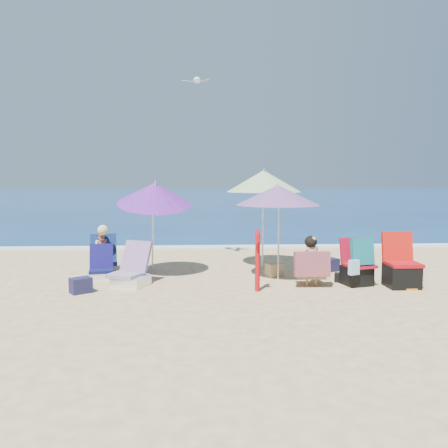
{
  "coord_description": "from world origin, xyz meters",
  "views": [
    {
      "loc": [
        -0.74,
        -7.64,
        1.97
      ],
      "look_at": [
        -0.3,
        1.0,
        1.1
      ],
      "focal_mm": 35.79,
      "sensor_mm": 36.0,
      "label": 1
    }
  ],
  "objects_px": {
    "person_left": "(103,250)",
    "seagull": "(197,80)",
    "umbrella_turquoise": "(278,195)",
    "umbrella_blue": "(154,193)",
    "camp_chair_left": "(401,271)",
    "chair_rainbow": "(131,274)",
    "chair_navy": "(101,270)",
    "camp_chair_right": "(357,268)",
    "furled_umbrella": "(257,256)",
    "person_center": "(311,262)",
    "umbrella_striped": "(264,181)"
  },
  "relations": [
    {
      "from": "umbrella_turquoise",
      "to": "umbrella_striped",
      "type": "xyz_separation_m",
      "value": [
        -0.12,
        1.17,
        0.27
      ]
    },
    {
      "from": "umbrella_turquoise",
      "to": "person_left",
      "type": "relative_size",
      "value": 1.86
    },
    {
      "from": "chair_navy",
      "to": "person_left",
      "type": "relative_size",
      "value": 0.65
    },
    {
      "from": "chair_rainbow",
      "to": "person_center",
      "type": "distance_m",
      "value": 3.35
    },
    {
      "from": "person_center",
      "to": "camp_chair_right",
      "type": "bearing_deg",
      "value": 3.0
    },
    {
      "from": "chair_navy",
      "to": "camp_chair_right",
      "type": "height_order",
      "value": "camp_chair_right"
    },
    {
      "from": "umbrella_blue",
      "to": "person_left",
      "type": "bearing_deg",
      "value": 155.11
    },
    {
      "from": "chair_navy",
      "to": "camp_chair_left",
      "type": "distance_m",
      "value": 5.75
    },
    {
      "from": "chair_navy",
      "to": "person_center",
      "type": "relative_size",
      "value": 0.7
    },
    {
      "from": "umbrella_turquoise",
      "to": "chair_navy",
      "type": "height_order",
      "value": "umbrella_turquoise"
    },
    {
      "from": "umbrella_striped",
      "to": "furled_umbrella",
      "type": "xyz_separation_m",
      "value": [
        -0.4,
        -2.15,
        -1.29
      ]
    },
    {
      "from": "umbrella_blue",
      "to": "camp_chair_right",
      "type": "bearing_deg",
      "value": -14.7
    },
    {
      "from": "chair_rainbow",
      "to": "seagull",
      "type": "relative_size",
      "value": 1.31
    },
    {
      "from": "camp_chair_right",
      "to": "person_center",
      "type": "relative_size",
      "value": 0.97
    },
    {
      "from": "seagull",
      "to": "camp_chair_left",
      "type": "bearing_deg",
      "value": -32.63
    },
    {
      "from": "camp_chair_left",
      "to": "seagull",
      "type": "xyz_separation_m",
      "value": [
        -3.74,
        2.39,
        3.87
      ]
    },
    {
      "from": "umbrella_turquoise",
      "to": "umbrella_blue",
      "type": "bearing_deg",
      "value": 170.33
    },
    {
      "from": "umbrella_blue",
      "to": "camp_chair_left",
      "type": "xyz_separation_m",
      "value": [
        4.6,
        -1.17,
        -1.38
      ]
    },
    {
      "from": "chair_navy",
      "to": "camp_chair_left",
      "type": "height_order",
      "value": "camp_chair_left"
    },
    {
      "from": "chair_navy",
      "to": "chair_rainbow",
      "type": "xyz_separation_m",
      "value": [
        0.68,
        -0.59,
        0.04
      ]
    },
    {
      "from": "person_left",
      "to": "umbrella_blue",
      "type": "bearing_deg",
      "value": -24.89
    },
    {
      "from": "umbrella_blue",
      "to": "furled_umbrella",
      "type": "xyz_separation_m",
      "value": [
        1.92,
        -1.39,
        -1.05
      ]
    },
    {
      "from": "chair_navy",
      "to": "camp_chair_right",
      "type": "bearing_deg",
      "value": -9.67
    },
    {
      "from": "furled_umbrella",
      "to": "umbrella_turquoise",
      "type": "bearing_deg",
      "value": 62.23
    },
    {
      "from": "person_left",
      "to": "seagull",
      "type": "relative_size",
      "value": 1.51
    },
    {
      "from": "umbrella_turquoise",
      "to": "chair_rainbow",
      "type": "xyz_separation_m",
      "value": [
        -2.81,
        -0.35,
        -1.45
      ]
    },
    {
      "from": "camp_chair_left",
      "to": "umbrella_turquoise",
      "type": "bearing_deg",
      "value": 160.68
    },
    {
      "from": "furled_umbrella",
      "to": "person_left",
      "type": "xyz_separation_m",
      "value": [
        -3.08,
        1.93,
        -0.17
      ]
    },
    {
      "from": "chair_navy",
      "to": "person_left",
      "type": "height_order",
      "value": "person_left"
    },
    {
      "from": "person_left",
      "to": "seagull",
      "type": "distance_m",
      "value": 4.28
    },
    {
      "from": "umbrella_blue",
      "to": "chair_rainbow",
      "type": "xyz_separation_m",
      "value": [
        -0.37,
        -0.77,
        -1.47
      ]
    },
    {
      "from": "person_left",
      "to": "chair_navy",
      "type": "bearing_deg",
      "value": -81.54
    },
    {
      "from": "umbrella_blue",
      "to": "furled_umbrella",
      "type": "relative_size",
      "value": 1.79
    },
    {
      "from": "umbrella_striped",
      "to": "person_center",
      "type": "bearing_deg",
      "value": -70.42
    },
    {
      "from": "furled_umbrella",
      "to": "camp_chair_right",
      "type": "relative_size",
      "value": 1.26
    },
    {
      "from": "camp_chair_left",
      "to": "camp_chair_right",
      "type": "relative_size",
      "value": 1.09
    },
    {
      "from": "umbrella_striped",
      "to": "person_left",
      "type": "relative_size",
      "value": 2.17
    },
    {
      "from": "person_left",
      "to": "furled_umbrella",
      "type": "bearing_deg",
      "value": -32.05
    },
    {
      "from": "person_left",
      "to": "umbrella_turquoise",
      "type": "bearing_deg",
      "value": -14.87
    },
    {
      "from": "person_center",
      "to": "umbrella_striped",
      "type": "bearing_deg",
      "value": 109.58
    },
    {
      "from": "umbrella_turquoise",
      "to": "seagull",
      "type": "distance_m",
      "value": 3.38
    },
    {
      "from": "furled_umbrella",
      "to": "seagull",
      "type": "distance_m",
      "value": 4.52
    },
    {
      "from": "person_center",
      "to": "person_left",
      "type": "relative_size",
      "value": 0.93
    },
    {
      "from": "chair_rainbow",
      "to": "camp_chair_left",
      "type": "bearing_deg",
      "value": -4.67
    },
    {
      "from": "furled_umbrella",
      "to": "seagull",
      "type": "bearing_deg",
      "value": 112.11
    },
    {
      "from": "furled_umbrella",
      "to": "camp_chair_left",
      "type": "relative_size",
      "value": 1.15
    },
    {
      "from": "seagull",
      "to": "chair_rainbow",
      "type": "bearing_deg",
      "value": -121.81
    },
    {
      "from": "chair_navy",
      "to": "seagull",
      "type": "height_order",
      "value": "seagull"
    },
    {
      "from": "umbrella_turquoise",
      "to": "furled_umbrella",
      "type": "height_order",
      "value": "umbrella_turquoise"
    },
    {
      "from": "furled_umbrella",
      "to": "umbrella_blue",
      "type": "bearing_deg",
      "value": 144.08
    }
  ]
}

